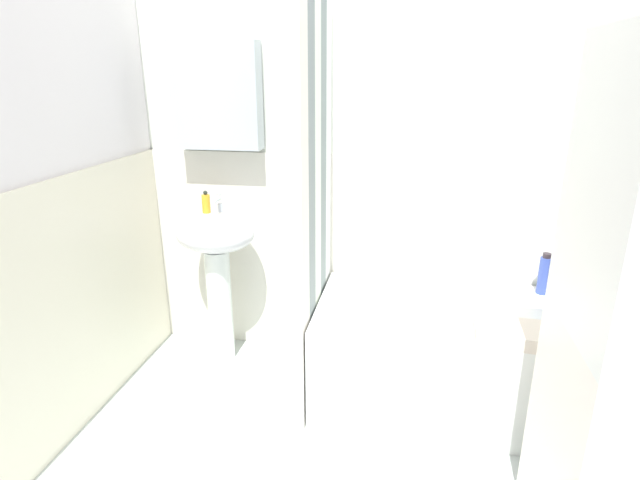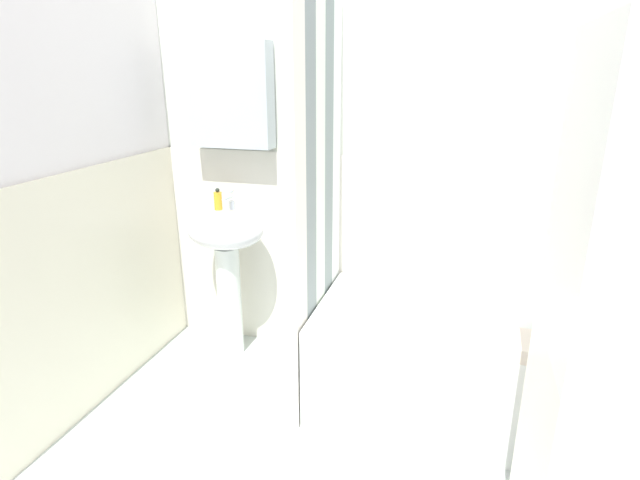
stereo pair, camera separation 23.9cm
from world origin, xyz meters
name	(u,v)px [view 1 (the left image)]	position (x,y,z in m)	size (l,w,h in m)	color
wall_back_tiled	(408,167)	(-0.07, 1.26, 1.14)	(3.60, 0.18, 2.40)	silver
wall_left_tiled	(43,200)	(-1.57, 0.34, 1.12)	(0.07, 1.81, 2.40)	silver
sink	(217,257)	(-1.10, 1.03, 0.64)	(0.44, 0.34, 0.87)	white
faucet	(219,202)	(-1.10, 1.11, 0.94)	(0.03, 0.12, 0.12)	silver
soap_dispenser	(206,203)	(-1.17, 1.10, 0.93)	(0.05, 0.05, 0.13)	gold
bathtub	(464,357)	(0.27, 0.85, 0.26)	(1.48, 0.75, 0.52)	white
shower_curtain	(317,208)	(-0.49, 0.85, 1.00)	(0.01, 0.75, 2.00)	white
conditioner_bottle	(592,277)	(0.91, 1.15, 0.62)	(0.07, 0.07, 0.21)	#242829
body_wash_bottle	(575,277)	(0.82, 1.13, 0.62)	(0.06, 0.06, 0.21)	#1D8052
shampoo_bottle	(544,275)	(0.67, 1.13, 0.62)	(0.06, 0.06, 0.22)	#364BA6
towel_folded	(510,333)	(0.42, 0.58, 0.55)	(0.30, 0.21, 0.06)	beige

